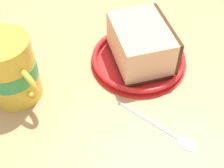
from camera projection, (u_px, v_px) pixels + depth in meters
The scene contains 5 objects.
ground_plane at pixel (126, 85), 51.03cm from camera, with size 137.03×137.03×2.71cm, color tan.
small_plate at pixel (138, 59), 52.07cm from camera, with size 16.28×16.28×1.64cm.
cake_slice at pixel (141, 44), 49.61cm from camera, with size 13.83×14.18×6.62cm.
tea_mug at pixel (10, 69), 44.18cm from camera, with size 7.96×10.60×10.54cm.
teaspoon at pixel (172, 134), 42.89cm from camera, with size 2.17×13.61×0.80cm.
Camera 1 is at (28.72, 17.08, 37.30)cm, focal length 49.09 mm.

